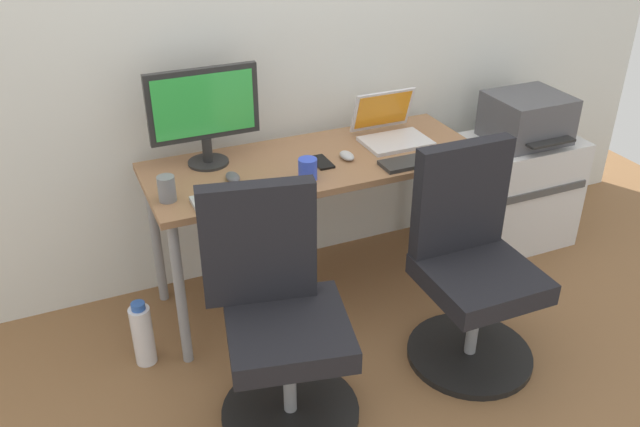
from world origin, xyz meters
TOP-DOWN VIEW (x-y plane):
  - ground_plane at (0.00, 0.00)m, footprint 5.28×5.28m
  - back_wall at (0.00, 0.37)m, footprint 4.40×0.04m
  - desk at (0.00, 0.00)m, footprint 1.52×0.59m
  - office_chair_left at (-0.43, -0.66)m, footprint 0.54×0.54m
  - office_chair_right at (0.42, -0.65)m, footprint 0.54×0.54m
  - side_cabinet at (1.20, 0.03)m, footprint 0.59×0.44m
  - printer at (1.20, 0.03)m, footprint 0.38×0.40m
  - water_bottle_on_floor at (-0.88, -0.18)m, footprint 0.09×0.09m
  - desktop_monitor at (-0.45, 0.15)m, footprint 0.48×0.18m
  - open_laptop at (0.42, 0.07)m, footprint 0.31×0.29m
  - keyboard_by_monitor at (-0.44, -0.21)m, footprint 0.34×0.12m
  - keyboard_by_laptop at (0.40, -0.21)m, footprint 0.34×0.12m
  - mouse_by_monitor at (0.13, -0.05)m, footprint 0.06×0.10m
  - mouse_by_laptop at (-0.40, -0.05)m, footprint 0.06×0.10m
  - coffee_mug at (-0.11, -0.17)m, footprint 0.08×0.08m
  - pen_cup at (-0.69, -0.12)m, footprint 0.07×0.07m
  - phone_near_laptop at (0.01, -0.05)m, footprint 0.07×0.14m

SIDE VIEW (x-z plane):
  - ground_plane at x=0.00m, z-range 0.00..0.00m
  - water_bottle_on_floor at x=-0.88m, z-range -0.01..0.30m
  - side_cabinet at x=1.20m, z-range 0.00..0.60m
  - office_chair_left at x=-0.43m, z-range -0.05..0.89m
  - office_chair_right at x=0.42m, z-range -0.05..0.89m
  - desk at x=0.00m, z-range 0.29..1.01m
  - printer at x=1.20m, z-range 0.60..0.84m
  - phone_near_laptop at x=0.01m, z-range 0.72..0.73m
  - keyboard_by_monitor at x=-0.44m, z-range 0.72..0.74m
  - keyboard_by_laptop at x=0.40m, z-range 0.72..0.74m
  - mouse_by_monitor at x=0.13m, z-range 0.72..0.75m
  - mouse_by_laptop at x=-0.40m, z-range 0.72..0.75m
  - coffee_mug at x=-0.11m, z-range 0.72..0.81m
  - pen_cup at x=-0.69m, z-range 0.72..0.83m
  - open_laptop at x=0.42m, z-range 0.67..0.88m
  - desktop_monitor at x=-0.45m, z-range 0.75..1.19m
  - back_wall at x=0.00m, z-range 0.00..2.60m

